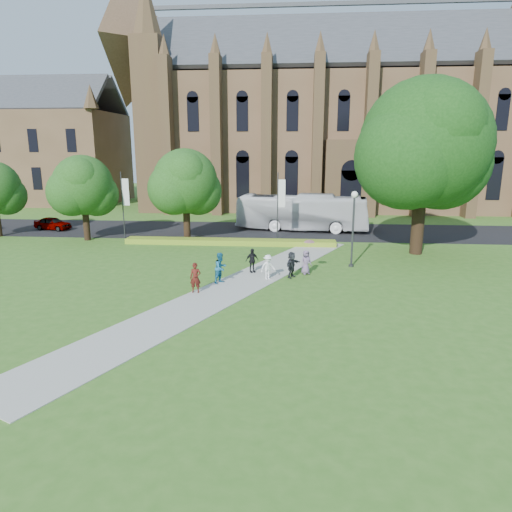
# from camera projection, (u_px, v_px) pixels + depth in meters

# --- Properties ---
(ground) EXTENTS (160.00, 160.00, 0.00)m
(ground) POSITION_uv_depth(u_px,v_px,m) (232.00, 292.00, 26.13)
(ground) COLOR #36681F
(ground) RESTS_ON ground
(road) EXTENTS (160.00, 10.00, 0.02)m
(road) POSITION_uv_depth(u_px,v_px,m) (259.00, 231.00, 45.52)
(road) COLOR black
(road) RESTS_ON ground
(footpath) EXTENTS (15.58, 28.54, 0.04)m
(footpath) POSITION_uv_depth(u_px,v_px,m) (234.00, 287.00, 27.10)
(footpath) COLOR #B2B2A8
(footpath) RESTS_ON ground
(flower_hedge) EXTENTS (18.00, 1.40, 0.45)m
(flower_hedge) POSITION_uv_depth(u_px,v_px,m) (230.00, 242.00, 39.04)
(flower_hedge) COLOR #B0BD25
(flower_hedge) RESTS_ON ground
(cathedral) EXTENTS (52.60, 18.25, 28.00)m
(cathedral) POSITION_uv_depth(u_px,v_px,m) (346.00, 110.00, 60.80)
(cathedral) COLOR brown
(cathedral) RESTS_ON ground
(building_west) EXTENTS (22.00, 14.00, 18.30)m
(building_west) POSITION_uv_depth(u_px,v_px,m) (42.00, 140.00, 67.52)
(building_west) COLOR brown
(building_west) RESTS_ON ground
(streetlamp) EXTENTS (0.44, 0.44, 5.24)m
(streetlamp) POSITION_uv_depth(u_px,v_px,m) (353.00, 220.00, 31.05)
(streetlamp) COLOR #38383D
(streetlamp) RESTS_ON ground
(large_tree) EXTENTS (9.60, 9.60, 13.20)m
(large_tree) POSITION_uv_depth(u_px,v_px,m) (424.00, 144.00, 33.78)
(large_tree) COLOR #332114
(large_tree) RESTS_ON ground
(street_tree_0) EXTENTS (5.20, 5.20, 7.50)m
(street_tree_0) POSITION_uv_depth(u_px,v_px,m) (83.00, 185.00, 39.81)
(street_tree_0) COLOR #332114
(street_tree_0) RESTS_ON ground
(street_tree_1) EXTENTS (5.60, 5.60, 8.05)m
(street_tree_1) POSITION_uv_depth(u_px,v_px,m) (185.00, 182.00, 39.47)
(street_tree_1) COLOR #332114
(street_tree_1) RESTS_ON ground
(banner_pole_0) EXTENTS (0.70, 0.10, 6.00)m
(banner_pole_0) POSITION_uv_depth(u_px,v_px,m) (279.00, 203.00, 39.91)
(banner_pole_0) COLOR #38383D
(banner_pole_0) RESTS_ON ground
(banner_pole_1) EXTENTS (0.70, 0.10, 6.00)m
(banner_pole_1) POSITION_uv_depth(u_px,v_px,m) (124.00, 201.00, 41.06)
(banner_pole_1) COLOR #38383D
(banner_pole_1) RESTS_ON ground
(tour_coach) EXTENTS (13.28, 4.64, 3.62)m
(tour_coach) POSITION_uv_depth(u_px,v_px,m) (302.00, 212.00, 45.23)
(tour_coach) COLOR white
(tour_coach) RESTS_ON road
(car_0) EXTENTS (4.04, 2.39, 1.29)m
(car_0) POSITION_uv_depth(u_px,v_px,m) (53.00, 223.00, 45.80)
(car_0) COLOR gray
(car_0) RESTS_ON road
(pedestrian_0) EXTENTS (0.65, 0.44, 1.73)m
(pedestrian_0) POSITION_uv_depth(u_px,v_px,m) (195.00, 278.00, 25.82)
(pedestrian_0) COLOR #4C1711
(pedestrian_0) RESTS_ON footpath
(pedestrian_1) EXTENTS (1.09, 1.16, 1.89)m
(pedestrian_1) POSITION_uv_depth(u_px,v_px,m) (221.00, 268.00, 27.63)
(pedestrian_1) COLOR #1B6288
(pedestrian_1) RESTS_ON footpath
(pedestrian_2) EXTENTS (1.17, 1.04, 1.57)m
(pedestrian_2) POSITION_uv_depth(u_px,v_px,m) (268.00, 267.00, 28.44)
(pedestrian_2) COLOR white
(pedestrian_2) RESTS_ON footpath
(pedestrian_3) EXTENTS (1.00, 0.86, 1.61)m
(pedestrian_3) POSITION_uv_depth(u_px,v_px,m) (252.00, 260.00, 30.03)
(pedestrian_3) COLOR black
(pedestrian_3) RESTS_ON footpath
(pedestrian_4) EXTENTS (0.91, 0.82, 1.57)m
(pedestrian_4) POSITION_uv_depth(u_px,v_px,m) (306.00, 262.00, 29.66)
(pedestrian_4) COLOR slate
(pedestrian_4) RESTS_ON footpath
(pedestrian_5) EXTENTS (1.15, 1.59, 1.66)m
(pedestrian_5) POSITION_uv_depth(u_px,v_px,m) (292.00, 265.00, 28.87)
(pedestrian_5) COLOR #24262B
(pedestrian_5) RESTS_ON footpath
(parasol) EXTENTS (0.88, 0.88, 0.60)m
(parasol) POSITION_uv_depth(u_px,v_px,m) (309.00, 246.00, 29.49)
(parasol) COLOR #C68CA0
(parasol) RESTS_ON pedestrian_4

